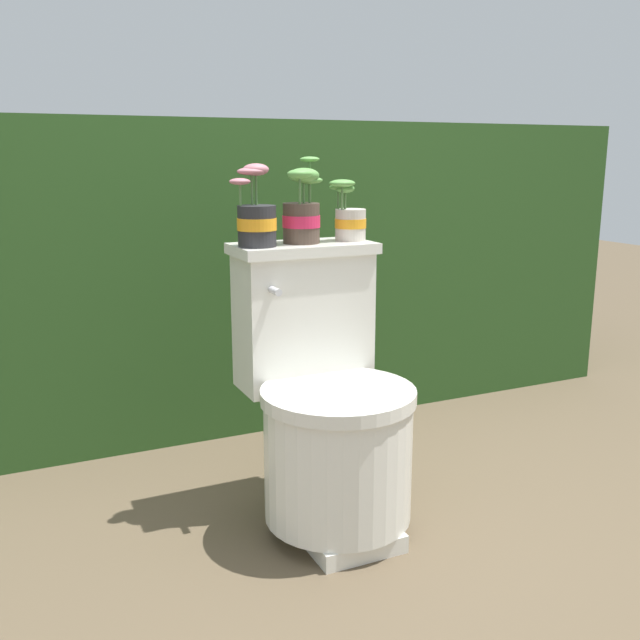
% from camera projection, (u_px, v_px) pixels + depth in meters
% --- Properties ---
extents(ground_plane, '(12.00, 12.00, 0.00)m').
position_uv_depth(ground_plane, '(375.00, 531.00, 2.01)').
color(ground_plane, brown).
extents(hedge_backdrop, '(3.26, 1.02, 1.16)m').
position_uv_depth(hedge_backdrop, '(225.00, 263.00, 3.06)').
color(hedge_backdrop, '#284C1E').
rests_on(hedge_backdrop, ground).
extents(toilet, '(0.42, 0.55, 0.79)m').
position_uv_depth(toilet, '(327.00, 411.00, 2.00)').
color(toilet, silver).
rests_on(toilet, ground).
extents(potted_plant_left, '(0.13, 0.11, 0.22)m').
position_uv_depth(potted_plant_left, '(256.00, 217.00, 1.95)').
color(potted_plant_left, '#262628').
rests_on(potted_plant_left, toilet).
extents(potted_plant_midleft, '(0.13, 0.12, 0.24)m').
position_uv_depth(potted_plant_midleft, '(302.00, 212.00, 2.01)').
color(potted_plant_midleft, '#47382D').
rests_on(potted_plant_midleft, toilet).
extents(potted_plant_middle, '(0.12, 0.09, 0.18)m').
position_uv_depth(potted_plant_middle, '(349.00, 217.00, 2.08)').
color(potted_plant_middle, beige).
rests_on(potted_plant_middle, toilet).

